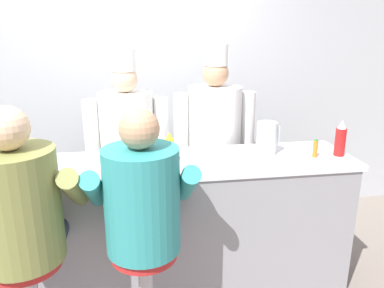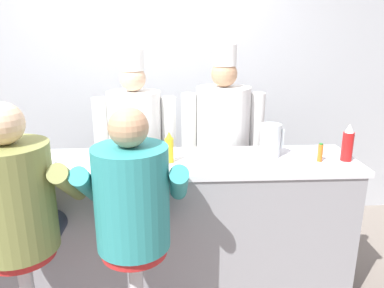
% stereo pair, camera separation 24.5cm
% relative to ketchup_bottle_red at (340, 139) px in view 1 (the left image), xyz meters
% --- Properties ---
extents(wall_back, '(10.00, 0.06, 2.70)m').
position_rel_ketchup_bottle_red_xyz_m(wall_back, '(-1.39, 1.33, 0.24)').
color(wall_back, '#B2B7BC').
rests_on(wall_back, ground_plane).
extents(diner_counter, '(2.94, 0.58, 1.00)m').
position_rel_ketchup_bottle_red_xyz_m(diner_counter, '(-1.39, 0.07, -0.61)').
color(diner_counter, gray).
rests_on(diner_counter, ground_plane).
extents(ketchup_bottle_red, '(0.07, 0.07, 0.25)m').
position_rel_ketchup_bottle_red_xyz_m(ketchup_bottle_red, '(0.00, 0.00, 0.00)').
color(ketchup_bottle_red, red).
rests_on(ketchup_bottle_red, diner_counter).
extents(mustard_bottle_yellow, '(0.06, 0.06, 0.21)m').
position_rel_ketchup_bottle_red_xyz_m(mustard_bottle_yellow, '(-1.18, 0.03, -0.02)').
color(mustard_bottle_yellow, yellow).
rests_on(mustard_bottle_yellow, diner_counter).
extents(hot_sauce_bottle_orange, '(0.03, 0.03, 0.13)m').
position_rel_ketchup_bottle_red_xyz_m(hot_sauce_bottle_orange, '(-0.18, -0.01, -0.06)').
color(hot_sauce_bottle_orange, orange).
rests_on(hot_sauce_bottle_orange, diner_counter).
extents(water_pitcher_clear, '(0.16, 0.14, 0.23)m').
position_rel_ketchup_bottle_red_xyz_m(water_pitcher_clear, '(-0.49, 0.12, -0.00)').
color(water_pitcher_clear, silver).
rests_on(water_pitcher_clear, diner_counter).
extents(breakfast_plate, '(0.27, 0.27, 0.05)m').
position_rel_ketchup_bottle_red_xyz_m(breakfast_plate, '(-2.06, 0.02, -0.10)').
color(breakfast_plate, white).
rests_on(breakfast_plate, diner_counter).
extents(coffee_mug_tan, '(0.13, 0.08, 0.08)m').
position_rel_ketchup_bottle_red_xyz_m(coffee_mug_tan, '(-1.35, -0.07, -0.08)').
color(coffee_mug_tan, beige).
rests_on(coffee_mug_tan, diner_counter).
extents(diner_seated_olive, '(0.63, 0.62, 1.50)m').
position_rel_ketchup_bottle_red_xyz_m(diner_seated_olive, '(-1.98, -0.45, -0.17)').
color(diner_seated_olive, '#B2B5BA').
rests_on(diner_seated_olive, ground_plane).
extents(diner_seated_teal, '(0.60, 0.60, 1.47)m').
position_rel_ketchup_bottle_red_xyz_m(diner_seated_teal, '(-1.37, -0.45, -0.19)').
color(diner_seated_teal, '#B2B5BA').
rests_on(diner_seated_teal, ground_plane).
extents(cook_in_whites_near, '(0.66, 0.42, 1.70)m').
position_rel_ketchup_bottle_red_xyz_m(cook_in_whites_near, '(-1.46, 0.64, -0.18)').
color(cook_in_whites_near, '#232328').
rests_on(cook_in_whites_near, ground_plane).
extents(cook_in_whites_far, '(0.68, 0.43, 1.73)m').
position_rel_ketchup_bottle_red_xyz_m(cook_in_whites_far, '(-0.74, 0.65, -0.16)').
color(cook_in_whites_far, '#232328').
rests_on(cook_in_whites_far, ground_plane).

